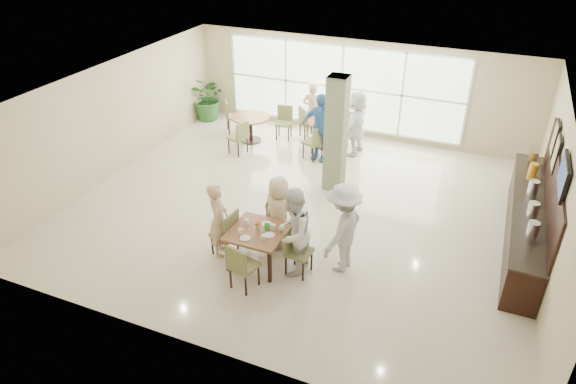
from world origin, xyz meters
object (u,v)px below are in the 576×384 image
at_px(potted_plant, 209,98).
at_px(adult_b, 356,123).
at_px(teen_far, 279,212).
at_px(adult_standing, 313,111).
at_px(buffet_counter, 527,220).
at_px(round_table_left, 251,122).
at_px(main_table, 258,234).
at_px(round_table_right, 327,127).
at_px(teen_right, 293,232).
at_px(teen_left, 218,220).
at_px(adult_a, 320,127).
at_px(teen_standing, 343,228).

height_order(potted_plant, adult_b, adult_b).
distance_m(teen_far, adult_standing, 5.46).
bearing_deg(buffet_counter, round_table_left, 162.06).
relative_size(main_table, adult_standing, 0.63).
height_order(round_table_right, adult_b, adult_b).
relative_size(main_table, teen_right, 0.59).
xyz_separation_m(buffet_counter, adult_b, (-4.38, 2.77, 0.33)).
xyz_separation_m(buffet_counter, teen_far, (-4.58, -1.99, 0.22)).
height_order(main_table, adult_standing, adult_standing).
relative_size(teen_far, teen_right, 0.87).
xyz_separation_m(round_table_right, teen_far, (0.66, -4.87, 0.20)).
bearing_deg(teen_left, round_table_right, -23.86).
relative_size(round_table_right, buffet_counter, 0.24).
bearing_deg(round_table_left, adult_b, 7.28).
bearing_deg(buffet_counter, teen_left, -154.04).
bearing_deg(main_table, buffet_counter, 29.97).
xyz_separation_m(buffet_counter, adult_a, (-5.15, 2.06, 0.37)).
relative_size(teen_standing, adult_a, 0.98).
xyz_separation_m(buffet_counter, teen_right, (-4.00, -2.66, 0.33)).
bearing_deg(teen_right, adult_standing, -164.72).
height_order(round_table_right, adult_a, adult_a).
distance_m(round_table_left, buffet_counter, 7.76).
height_order(buffet_counter, teen_right, buffet_counter).
height_order(main_table, teen_far, teen_far).
relative_size(teen_far, teen_standing, 0.86).
bearing_deg(adult_standing, round_table_left, 21.56).
xyz_separation_m(main_table, potted_plant, (-4.64, 6.08, 0.04)).
height_order(teen_left, teen_standing, teen_standing).
bearing_deg(teen_standing, adult_b, -155.86).
bearing_deg(round_table_right, round_table_left, -167.21).
bearing_deg(adult_b, adult_standing, -103.01).
distance_m(teen_far, adult_b, 4.77).
height_order(teen_left, teen_far, teen_left).
bearing_deg(round_table_right, teen_standing, -68.03).
bearing_deg(round_table_left, adult_standing, 31.11).
distance_m(main_table, adult_a, 4.79).
bearing_deg(teen_standing, buffet_counter, 135.52).
bearing_deg(teen_right, buffet_counter, 121.81).
relative_size(teen_far, adult_b, 0.87).
bearing_deg(main_table, round_table_right, 95.56).
bearing_deg(adult_b, teen_far, 5.17).
distance_m(round_table_left, teen_far, 5.21).
relative_size(round_table_right, adult_standing, 0.67).
bearing_deg(teen_right, teen_left, -90.56).
distance_m(teen_far, teen_right, 0.90).
distance_m(teen_standing, adult_a, 4.71).
bearing_deg(teen_left, buffet_counter, -84.78).
bearing_deg(teen_standing, adult_a, -144.61).
distance_m(teen_right, teen_standing, 0.93).
bearing_deg(teen_far, adult_standing, -66.43).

